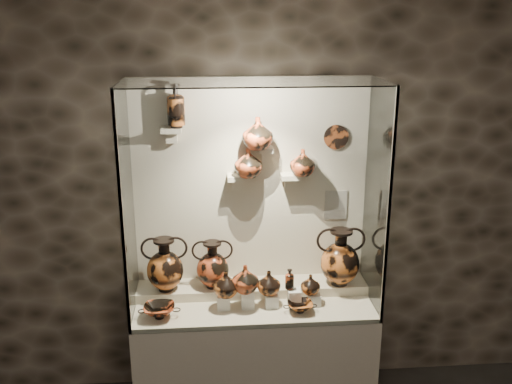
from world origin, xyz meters
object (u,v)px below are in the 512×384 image
amphora_left (165,264)px  amphora_mid (213,264)px  amphora_right (340,257)px  kylix_right (300,306)px  lekythos_small (290,278)px  jug_e (310,284)px  ovoid_vase_b (258,133)px  ovoid_vase_a (248,163)px  jug_b (245,279)px  kylix_left (159,310)px  jug_c (269,283)px  ovoid_vase_c (303,162)px  lekythos_tall (176,104)px  jug_a (226,284)px

amphora_left → amphora_mid: size_ratio=1.12×
amphora_mid → amphora_right: bearing=-24.1°
amphora_left → kylix_right: (0.94, -0.28, -0.22)m
amphora_right → lekythos_small: amphora_right is taller
jug_e → ovoid_vase_b: size_ratio=0.65×
ovoid_vase_a → ovoid_vase_b: ovoid_vase_b is taller
amphora_right → jug_b: amphora_right is taller
kylix_left → kylix_right: size_ratio=1.22×
amphora_right → kylix_left: amphora_right is taller
lekythos_small → ovoid_vase_b: ovoid_vase_b is taller
jug_c → kylix_left: 0.78m
ovoid_vase_c → jug_e: bearing=-88.5°
jug_b → jug_c: jug_b is taller
ovoid_vase_b → kylix_right: bearing=-59.9°
amphora_left → jug_e: size_ratio=2.73×
amphora_right → ovoid_vase_b: size_ratio=1.93×
lekythos_small → kylix_left: 0.92m
amphora_left → jug_b: size_ratio=2.01×
kylix_right → ovoid_vase_b: bearing=107.0°
jug_c → lekythos_small: 0.15m
amphora_left → amphora_right: bearing=-3.5°
lekythos_small → kylix_left: (-0.91, -0.11, -0.15)m
jug_c → jug_e: size_ratio=1.20×
jug_b → lekythos_tall: (-0.44, 0.29, 1.17)m
jug_b → lekythos_small: size_ratio=1.14×
ovoid_vase_b → ovoid_vase_c: bearing=-5.9°
jug_b → kylix_left: size_ratio=0.72×
amphora_right → jug_b: size_ratio=2.18×
jug_e → kylix_right: jug_e is taller
jug_c → ovoid_vase_a: (-0.13, 0.23, 0.81)m
amphora_left → jug_a: 0.48m
jug_c → kylix_right: jug_c is taller
amphora_mid → ovoid_vase_c: ovoid_vase_c is taller
jug_b → ovoid_vase_c: (0.42, 0.26, 0.75)m
jug_a → ovoid_vase_c: ovoid_vase_c is taller
amphora_right → lekythos_small: (-0.39, -0.15, -0.08)m
amphora_left → ovoid_vase_a: size_ratio=1.93×
kylix_left → ovoid_vase_a: bearing=42.5°
jug_c → jug_a: bearing=-154.1°
jug_b → jug_c: bearing=-7.2°
ovoid_vase_c → kylix_right: bearing=-105.9°
ovoid_vase_a → ovoid_vase_c: 0.38m
jug_a → kylix_left: (-0.46, -0.08, -0.14)m
lekythos_small → kylix_right: lekythos_small is taller
amphora_left → ovoid_vase_a: 0.94m
amphora_right → amphora_mid: bearing=158.3°
kylix_left → lekythos_tall: 1.40m
amphora_mid → ovoid_vase_a: bearing=-13.0°
jug_e → ovoid_vase_c: bearing=111.4°
lekythos_small → ovoid_vase_a: 0.86m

